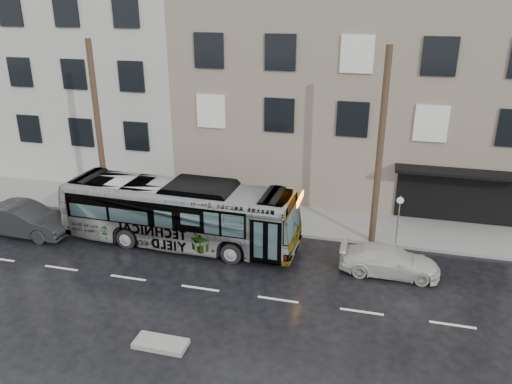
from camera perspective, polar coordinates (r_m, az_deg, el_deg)
ground at (r=22.60m, az=-4.14°, el=-7.67°), size 120.00×120.00×0.00m
sidewalk at (r=26.76m, az=-0.81°, el=-2.65°), size 90.00×3.60×0.15m
building_taupe at (r=31.89m, az=11.86°, el=11.00°), size 20.00×12.00×11.00m
building_grey at (r=41.16m, az=-22.92°, el=15.55°), size 26.00×15.00×16.00m
utility_pole_front at (r=22.86m, az=13.99°, el=4.72°), size 0.30×0.30×9.00m
utility_pole_rear at (r=26.84m, az=-17.55°, el=6.75°), size 0.30×0.30×9.00m
sign_post at (r=23.99m, az=15.92°, el=-3.10°), size 0.06×0.06×2.40m
bus at (r=23.54m, az=-8.82°, el=-2.40°), size 11.33×2.96×3.14m
white_sedan at (r=21.91m, az=15.00°, el=-7.59°), size 4.15×1.70×1.20m
dark_sedan at (r=26.99m, az=-25.02°, el=-2.88°), size 4.85×1.77×1.59m
slush_pile at (r=17.76m, az=-10.83°, el=-16.65°), size 1.80×0.81×0.18m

